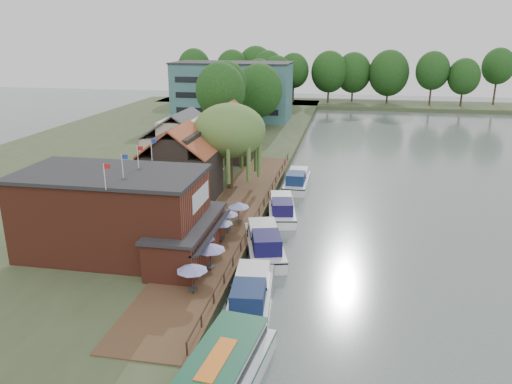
# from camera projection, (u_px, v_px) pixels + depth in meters

# --- Properties ---
(ground) EXTENTS (260.00, 260.00, 0.00)m
(ground) POSITION_uv_depth(u_px,v_px,m) (300.00, 273.00, 41.92)
(ground) COLOR #4E5A56
(ground) RESTS_ON ground
(land_bank) EXTENTS (50.00, 140.00, 1.00)m
(land_bank) POSITION_uv_depth(u_px,v_px,m) (135.00, 156.00, 79.77)
(land_bank) COLOR #384728
(land_bank) RESTS_ON ground
(quay_deck) EXTENTS (6.00, 50.00, 0.10)m
(quay_deck) POSITION_uv_depth(u_px,v_px,m) (234.00, 214.00, 52.36)
(quay_deck) COLOR #47301E
(quay_deck) RESTS_ON land_bank
(quay_rail) EXTENTS (0.20, 49.00, 1.00)m
(quay_rail) POSITION_uv_depth(u_px,v_px,m) (260.00, 210.00, 52.22)
(quay_rail) COLOR black
(quay_rail) RESTS_ON land_bank
(pub) EXTENTS (20.00, 11.00, 7.30)m
(pub) POSITION_uv_depth(u_px,v_px,m) (135.00, 214.00, 42.01)
(pub) COLOR maroon
(pub) RESTS_ON land_bank
(hotel_block) EXTENTS (25.40, 12.40, 12.30)m
(hotel_block) POSITION_uv_depth(u_px,v_px,m) (233.00, 91.00, 109.12)
(hotel_block) COLOR #38666B
(hotel_block) RESTS_ON land_bank
(cottage_a) EXTENTS (8.60, 7.60, 8.50)m
(cottage_a) POSITION_uv_depth(u_px,v_px,m) (181.00, 163.00, 56.04)
(cottage_a) COLOR black
(cottage_a) RESTS_ON land_bank
(cottage_b) EXTENTS (9.60, 8.60, 8.50)m
(cottage_b) POSITION_uv_depth(u_px,v_px,m) (184.00, 144.00, 65.93)
(cottage_b) COLOR beige
(cottage_b) RESTS_ON land_bank
(cottage_c) EXTENTS (7.60, 7.60, 8.50)m
(cottage_c) POSITION_uv_depth(u_px,v_px,m) (229.00, 132.00, 73.66)
(cottage_c) COLOR black
(cottage_c) RESTS_ON land_bank
(willow) EXTENTS (8.60, 8.60, 10.43)m
(willow) POSITION_uv_depth(u_px,v_px,m) (230.00, 147.00, 59.65)
(willow) COLOR #476B2D
(willow) RESTS_ON land_bank
(umbrella_0) EXTENTS (2.30, 2.30, 2.38)m
(umbrella_0) POSITION_uv_depth(u_px,v_px,m) (192.00, 279.00, 36.04)
(umbrella_0) COLOR navy
(umbrella_0) RESTS_ON quay_deck
(umbrella_1) EXTENTS (2.46, 2.46, 2.38)m
(umbrella_1) POSITION_uv_depth(u_px,v_px,m) (210.00, 257.00, 39.47)
(umbrella_1) COLOR navy
(umbrella_1) RESTS_ON quay_deck
(umbrella_2) EXTENTS (2.46, 2.46, 2.38)m
(umbrella_2) POSITION_uv_depth(u_px,v_px,m) (201.00, 246.00, 41.54)
(umbrella_2) COLOR navy
(umbrella_2) RESTS_ON quay_deck
(umbrella_3) EXTENTS (2.33, 2.33, 2.38)m
(umbrella_3) POSITION_uv_depth(u_px,v_px,m) (220.00, 230.00, 44.84)
(umbrella_3) COLOR navy
(umbrella_3) RESTS_ON quay_deck
(umbrella_4) EXTENTS (2.05, 2.05, 2.38)m
(umbrella_4) POSITION_uv_depth(u_px,v_px,m) (228.00, 221.00, 47.02)
(umbrella_4) COLOR #1B1F99
(umbrella_4) RESTS_ON quay_deck
(umbrella_5) EXTENTS (2.15, 2.15, 2.38)m
(umbrella_5) POSITION_uv_depth(u_px,v_px,m) (239.00, 213.00, 49.08)
(umbrella_5) COLOR #1C249B
(umbrella_5) RESTS_ON quay_deck
(cruiser_0) EXTENTS (4.34, 10.62, 2.53)m
(cruiser_0) POSITION_uv_depth(u_px,v_px,m) (251.00, 290.00, 36.58)
(cruiser_0) COLOR silver
(cruiser_0) RESTS_ON ground
(cruiser_1) EXTENTS (6.09, 11.17, 2.61)m
(cruiser_1) POSITION_uv_depth(u_px,v_px,m) (264.00, 239.00, 45.33)
(cruiser_1) COLOR silver
(cruiser_1) RESTS_ON ground
(cruiser_2) EXTENTS (4.80, 10.20, 2.37)m
(cruiser_2) POSITION_uv_depth(u_px,v_px,m) (282.00, 206.00, 54.47)
(cruiser_2) COLOR white
(cruiser_2) RESTS_ON ground
(cruiser_3) EXTENTS (3.25, 10.02, 2.43)m
(cruiser_3) POSITION_uv_depth(u_px,v_px,m) (297.00, 178.00, 64.72)
(cruiser_3) COLOR silver
(cruiser_3) RESTS_ON ground
(swan) EXTENTS (0.44, 0.44, 0.44)m
(swan) POSITION_uv_depth(u_px,v_px,m) (250.00, 340.00, 32.39)
(swan) COLOR white
(swan) RESTS_ON ground
(bank_tree_0) EXTENTS (7.99, 7.99, 13.90)m
(bank_tree_0) POSITION_uv_depth(u_px,v_px,m) (221.00, 106.00, 81.06)
(bank_tree_0) COLOR #143811
(bank_tree_0) RESTS_ON land_bank
(bank_tree_1) EXTENTS (6.53, 6.53, 13.65)m
(bank_tree_1) POSITION_uv_depth(u_px,v_px,m) (228.00, 100.00, 88.21)
(bank_tree_1) COLOR #143811
(bank_tree_1) RESTS_ON land_bank
(bank_tree_2) EXTENTS (8.97, 8.97, 12.79)m
(bank_tree_2) POSITION_uv_depth(u_px,v_px,m) (259.00, 97.00, 96.44)
(bank_tree_2) COLOR #143811
(bank_tree_2) RESTS_ON land_bank
(bank_tree_3) EXTENTS (6.75, 6.75, 13.31)m
(bank_tree_3) POSITION_uv_depth(u_px,v_px,m) (277.00, 85.00, 116.20)
(bank_tree_3) COLOR #143811
(bank_tree_3) RESTS_ON land_bank
(bank_tree_4) EXTENTS (8.12, 8.12, 12.36)m
(bank_tree_4) POSITION_uv_depth(u_px,v_px,m) (259.00, 84.00, 121.86)
(bank_tree_4) COLOR #143811
(bank_tree_4) RESTS_ON land_bank
(bank_tree_5) EXTENTS (8.28, 8.28, 13.93)m
(bank_tree_5) POSITION_uv_depth(u_px,v_px,m) (268.00, 77.00, 132.19)
(bank_tree_5) COLOR #143811
(bank_tree_5) RESTS_ON land_bank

